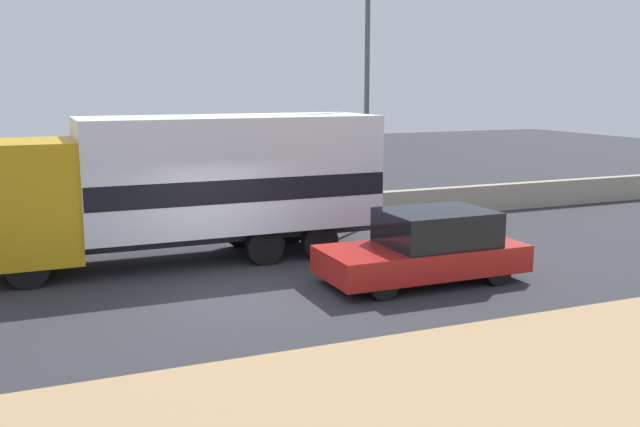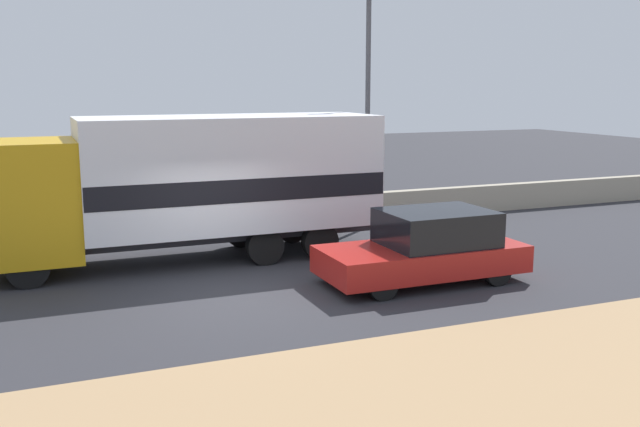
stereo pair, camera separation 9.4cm
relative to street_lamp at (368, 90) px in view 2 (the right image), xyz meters
The scene contains 5 objects.
ground_plane 8.32m from the street_lamp, 136.63° to the right, with size 80.00×80.00×0.00m, color #2D2D33.
stone_wall_backdrop 6.44m from the street_lamp, behind, with size 60.00×0.35×0.85m.
street_lamp is the anchor object (origin of this frame).
box_truck 6.11m from the street_lamp, 160.22° to the right, with size 9.09×2.48×3.37m.
car_hatchback 6.59m from the street_lamp, 103.51° to the right, with size 4.28×1.87×1.51m.
Camera 2 is at (-3.62, -13.12, 4.10)m, focal length 40.00 mm.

